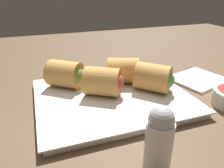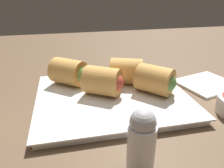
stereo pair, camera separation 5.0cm
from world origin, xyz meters
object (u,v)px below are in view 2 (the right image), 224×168
object	(u,v)px
serving_plate	(112,97)
salt_shaker	(141,142)
spoon	(128,69)
napkin	(207,84)

from	to	relation	value
serving_plate	salt_shaker	xyz separation A→B (cm)	(0.45, 18.97, 3.81)
serving_plate	spoon	distance (cm)	17.44
spoon	salt_shaker	size ratio (longest dim) A/B	1.91
salt_shaker	spoon	bearing A→B (deg)	-103.61
serving_plate	napkin	world-z (taller)	serving_plate
spoon	salt_shaker	distance (cm)	35.75
spoon	napkin	xyz separation A→B (cm)	(-15.99, 12.95, -0.21)
spoon	serving_plate	bearing A→B (deg)	63.04
napkin	serving_plate	bearing A→B (deg)	6.19
spoon	napkin	world-z (taller)	spoon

